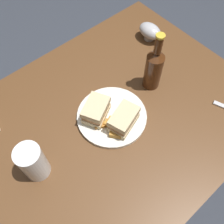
# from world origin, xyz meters

# --- Properties ---
(ground_plane) EXTENTS (6.00, 6.00, 0.00)m
(ground_plane) POSITION_xyz_m (0.00, 0.00, 0.00)
(ground_plane) COLOR #333842
(dining_table) EXTENTS (1.09, 0.84, 0.74)m
(dining_table) POSITION_xyz_m (0.00, 0.00, 0.37)
(dining_table) COLOR brown
(dining_table) RESTS_ON ground
(plate) EXTENTS (0.26, 0.26, 0.02)m
(plate) POSITION_xyz_m (-0.01, -0.01, 0.75)
(plate) COLOR silver
(plate) RESTS_ON dining_table
(sandwich_half_left) EXTENTS (0.13, 0.11, 0.07)m
(sandwich_half_left) POSITION_xyz_m (-0.05, 0.03, 0.79)
(sandwich_half_left) COLOR beige
(sandwich_half_left) RESTS_ON plate
(sandwich_half_right) EXTENTS (0.13, 0.10, 0.07)m
(sandwich_half_right) POSITION_xyz_m (-0.00, -0.06, 0.79)
(sandwich_half_right) COLOR beige
(sandwich_half_right) RESTS_ON plate
(potato_wedge_front) EXTENTS (0.04, 0.05, 0.02)m
(potato_wedge_front) POSITION_xyz_m (-0.04, -0.03, 0.77)
(potato_wedge_front) COLOR #B77F33
(potato_wedge_front) RESTS_ON plate
(potato_wedge_middle) EXTENTS (0.04, 0.03, 0.01)m
(potato_wedge_middle) POSITION_xyz_m (-0.07, -0.01, 0.76)
(potato_wedge_middle) COLOR #AD702D
(potato_wedge_middle) RESTS_ON plate
(potato_wedge_back) EXTENTS (0.04, 0.05, 0.02)m
(potato_wedge_back) POSITION_xyz_m (-0.02, -0.04, 0.77)
(potato_wedge_back) COLOR #B77F33
(potato_wedge_back) RESTS_ON plate
(potato_wedge_left_edge) EXTENTS (0.04, 0.04, 0.01)m
(potato_wedge_left_edge) POSITION_xyz_m (-0.06, -0.00, 0.76)
(potato_wedge_left_edge) COLOR #B77F33
(potato_wedge_left_edge) RESTS_ON plate
(potato_wedge_right_edge) EXTENTS (0.04, 0.05, 0.02)m
(potato_wedge_right_edge) POSITION_xyz_m (-0.05, -0.08, 0.77)
(potato_wedge_right_edge) COLOR #B77F33
(potato_wedge_right_edge) RESTS_ON plate
(pint_glass) EXTENTS (0.08, 0.08, 0.15)m
(pint_glass) POSITION_xyz_m (-0.32, 0.00, 0.81)
(pint_glass) COLOR white
(pint_glass) RESTS_ON dining_table
(gravy_boat) EXTENTS (0.08, 0.12, 0.07)m
(gravy_boat) POSITION_xyz_m (0.39, 0.20, 0.79)
(gravy_boat) COLOR #B7B7BC
(gravy_boat) RESTS_ON dining_table
(cider_bottle) EXTENTS (0.07, 0.07, 0.25)m
(cider_bottle) POSITION_xyz_m (0.21, 0.01, 0.84)
(cider_bottle) COLOR #47230F
(cider_bottle) RESTS_ON dining_table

